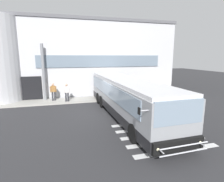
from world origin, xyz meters
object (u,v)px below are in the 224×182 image
bus_main_foreground (127,98)px  passenger_near_column (53,91)px  entry_support_column (44,73)px  safety_bollard_yellow (114,97)px  passenger_by_doorway (67,92)px

bus_main_foreground → passenger_near_column: bus_main_foreground is taller
entry_support_column → bus_main_foreground: (6.14, -6.09, -1.46)m
safety_bollard_yellow → entry_support_column: bearing=164.2°
bus_main_foreground → entry_support_column: bearing=135.2°
bus_main_foreground → passenger_by_doorway: bus_main_foreground is taller
passenger_near_column → passenger_by_doorway: bearing=-29.7°
bus_main_foreground → passenger_near_column: (-5.34, 5.60, -0.26)m
passenger_by_doorway → safety_bollard_yellow: (4.34, -0.61, -0.63)m
bus_main_foreground → safety_bollard_yellow: (0.22, 4.29, -0.89)m
entry_support_column → passenger_by_doorway: 2.91m
entry_support_column → passenger_by_doorway: size_ratio=3.16×
passenger_near_column → safety_bollard_yellow: size_ratio=1.86×
passenger_near_column → safety_bollard_yellow: (5.56, -1.30, -0.63)m
passenger_by_doorway → safety_bollard_yellow: 4.43m
bus_main_foreground → passenger_by_doorway: 6.41m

